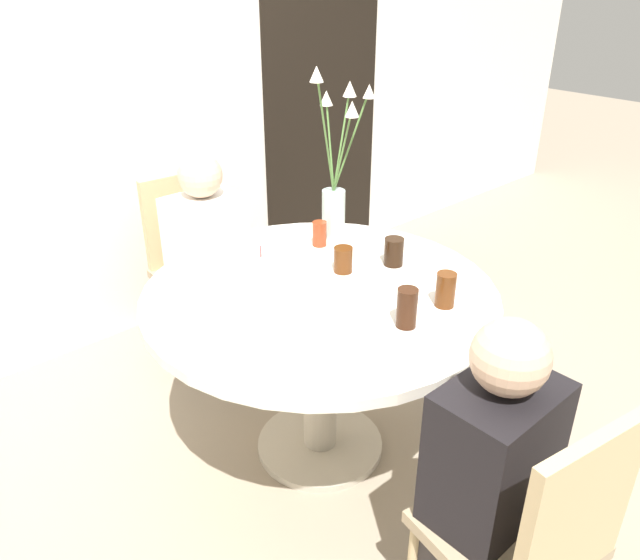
# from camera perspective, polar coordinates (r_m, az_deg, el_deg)

# --- Properties ---
(ground_plane) EXTENTS (16.00, 16.00, 0.00)m
(ground_plane) POSITION_cam_1_polar(r_m,az_deg,el_deg) (2.71, 0.00, -14.96)
(ground_plane) COLOR gray
(wall_back) EXTENTS (8.00, 0.05, 2.60)m
(wall_back) POSITION_cam_1_polar(r_m,az_deg,el_deg) (3.25, -17.86, 16.86)
(wall_back) COLOR silver
(wall_back) RESTS_ON ground_plane
(doorway_panel) EXTENTS (0.90, 0.01, 2.05)m
(doorway_panel) POSITION_cam_1_polar(r_m,az_deg,el_deg) (3.97, 0.24, 15.80)
(doorway_panel) COLOR black
(doorway_panel) RESTS_ON ground_plane
(dining_table) EXTENTS (1.30, 1.30, 0.75)m
(dining_table) POSITION_cam_1_polar(r_m,az_deg,el_deg) (2.34, 0.00, -3.82)
(dining_table) COLOR silver
(dining_table) RESTS_ON ground_plane
(chair_far_back) EXTENTS (0.43, 0.43, 0.90)m
(chair_far_back) POSITION_cam_1_polar(r_m,az_deg,el_deg) (3.17, -11.55, 2.20)
(chair_far_back) COLOR #9E896B
(chair_far_back) RESTS_ON ground_plane
(chair_left_flank) EXTENTS (0.46, 0.46, 0.90)m
(chair_left_flank) POSITION_cam_1_polar(r_m,az_deg,el_deg) (1.83, 18.86, -21.02)
(chair_left_flank) COLOR #9E896B
(chair_left_flank) RESTS_ON ground_plane
(birthday_cake) EXTENTS (0.25, 0.25, 0.15)m
(birthday_cake) POSITION_cam_1_polar(r_m,az_deg,el_deg) (2.31, -5.37, 0.92)
(birthday_cake) COLOR white
(birthday_cake) RESTS_ON dining_table
(flower_vase) EXTENTS (0.33, 0.26, 0.74)m
(flower_vase) POSITION_cam_1_polar(r_m,az_deg,el_deg) (2.62, 1.46, 9.13)
(flower_vase) COLOR #9EB2AD
(flower_vase) RESTS_ON dining_table
(side_plate) EXTENTS (0.21, 0.21, 0.01)m
(side_plate) POSITION_cam_1_polar(r_m,az_deg,el_deg) (2.03, -2.17, -4.55)
(side_plate) COLOR silver
(side_plate) RESTS_ON dining_table
(drink_glass_0) EXTENTS (0.06, 0.06, 0.10)m
(drink_glass_0) POSITION_cam_1_polar(r_m,az_deg,el_deg) (2.61, -0.05, 4.26)
(drink_glass_0) COLOR maroon
(drink_glass_0) RESTS_ON dining_table
(drink_glass_1) EXTENTS (0.07, 0.07, 0.12)m
(drink_glass_1) POSITION_cam_1_polar(r_m,az_deg,el_deg) (2.19, 11.41, -0.88)
(drink_glass_1) COLOR #51280F
(drink_glass_1) RESTS_ON dining_table
(drink_glass_2) EXTENTS (0.08, 0.08, 0.11)m
(drink_glass_2) POSITION_cam_1_polar(r_m,az_deg,el_deg) (2.45, 6.76, 2.59)
(drink_glass_2) COLOR black
(drink_glass_2) RESTS_ON dining_table
(drink_glass_3) EXTENTS (0.07, 0.07, 0.10)m
(drink_glass_3) POSITION_cam_1_polar(r_m,az_deg,el_deg) (2.39, 2.13, 1.87)
(drink_glass_3) COLOR #51280F
(drink_glass_3) RESTS_ON dining_table
(drink_glass_4) EXTENTS (0.07, 0.07, 0.14)m
(drink_glass_4) POSITION_cam_1_polar(r_m,az_deg,el_deg) (2.04, 7.94, -2.54)
(drink_glass_4) COLOR #33190C
(drink_glass_4) RESTS_ON dining_table
(person_boy) EXTENTS (0.34, 0.24, 1.06)m
(person_boy) POSITION_cam_1_polar(r_m,az_deg,el_deg) (3.05, -10.14, 1.07)
(person_boy) COLOR #383333
(person_boy) RESTS_ON ground_plane
(person_guest) EXTENTS (0.34, 0.24, 1.06)m
(person_guest) POSITION_cam_1_polar(r_m,az_deg,el_deg) (1.90, 15.01, -18.43)
(person_guest) COLOR #383333
(person_guest) RESTS_ON ground_plane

